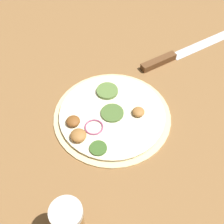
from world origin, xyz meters
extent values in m
plane|color=brown|center=(0.00, 0.00, 0.00)|extent=(3.00, 3.00, 0.00)
cylinder|color=beige|center=(0.00, 0.00, 0.00)|extent=(0.27, 0.27, 0.01)
cylinder|color=#EFE5C1|center=(0.00, 0.00, 0.01)|extent=(0.24, 0.24, 0.00)
cylinder|color=#47662D|center=(0.00, 0.00, 0.01)|extent=(0.05, 0.05, 0.00)
ellipsoid|color=brown|center=(-0.03, 0.09, 0.02)|extent=(0.03, 0.03, 0.02)
cylinder|color=#567538|center=(0.07, 0.01, 0.02)|extent=(0.05, 0.05, 0.01)
cylinder|color=#385B23|center=(-0.09, 0.03, 0.01)|extent=(0.04, 0.04, 0.00)
ellipsoid|color=#996633|center=(0.00, -0.06, 0.02)|extent=(0.03, 0.03, 0.01)
ellipsoid|color=#996633|center=(-0.07, 0.07, 0.02)|extent=(0.04, 0.04, 0.02)
torus|color=#934266|center=(-0.04, 0.04, 0.01)|extent=(0.04, 0.04, 0.00)
cube|color=silver|center=(0.26, -0.25, 0.00)|extent=(0.13, 0.19, 0.00)
cube|color=brown|center=(0.18, -0.12, 0.01)|extent=(0.07, 0.10, 0.02)
cylinder|color=olive|center=(-0.26, 0.07, 0.05)|extent=(0.05, 0.05, 0.10)
cylinder|color=beige|center=(-0.26, 0.07, 0.10)|extent=(0.05, 0.05, 0.01)
camera|label=1|loc=(-0.44, 0.00, 0.58)|focal=50.00mm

